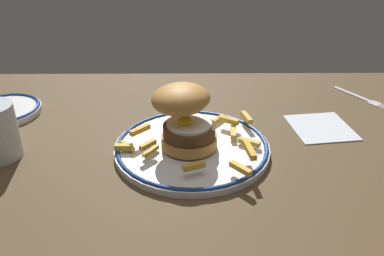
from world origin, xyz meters
TOP-DOWN VIEW (x-y plane):
  - ground_plane at (0.00, 0.00)cm, footprint 112.31×83.62cm
  - dinner_plate at (0.51, 3.15)cm, footprint 27.10×27.10cm
  - burger at (-0.93, 3.41)cm, footprint 13.61×13.49cm
  - fries_pile at (2.21, 2.97)cm, footprint 24.96×21.99cm
  - side_plate at (-38.67, 18.43)cm, footprint 15.03×15.03cm
  - fork at (39.17, 25.53)cm, footprint 8.70×13.00cm
  - napkin at (25.72, 11.52)cm, footprint 12.69×13.17cm

SIDE VIEW (x-z plane):
  - ground_plane at x=0.00cm, z-range -4.00..0.00cm
  - fork at x=39.17cm, z-range 0.00..0.36cm
  - napkin at x=25.72cm, z-range 0.00..0.40cm
  - side_plate at x=-38.67cm, z-range 0.03..1.63cm
  - dinner_plate at x=0.51cm, z-range 0.04..1.64cm
  - fries_pile at x=2.21cm, z-range 1.33..4.20cm
  - burger at x=-0.93cm, z-range 1.65..12.44cm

